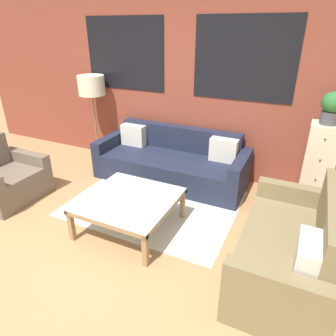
% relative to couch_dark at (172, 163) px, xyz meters
% --- Properties ---
extents(ground_plane, '(16.00, 16.00, 0.00)m').
position_rel_couch_dark_xyz_m(ground_plane, '(-0.09, -1.95, -0.28)').
color(ground_plane, '#AD7F51').
extents(wall_back_brick, '(8.40, 0.09, 2.80)m').
position_rel_couch_dark_xyz_m(wall_back_brick, '(-0.09, 0.49, 1.13)').
color(wall_back_brick, brown).
rests_on(wall_back_brick, ground_plane).
extents(rug, '(2.18, 1.70, 0.00)m').
position_rel_couch_dark_xyz_m(rug, '(0.09, -0.76, -0.27)').
color(rug, silver).
rests_on(rug, ground_plane).
extents(couch_dark, '(2.31, 0.88, 0.78)m').
position_rel_couch_dark_xyz_m(couch_dark, '(0.00, 0.00, 0.00)').
color(couch_dark, '#1E2338').
rests_on(couch_dark, ground_plane).
extents(settee_vintage, '(0.80, 1.58, 0.92)m').
position_rel_couch_dark_xyz_m(settee_vintage, '(1.86, -1.38, 0.03)').
color(settee_vintage, olive).
rests_on(settee_vintage, ground_plane).
extents(armchair_corner, '(0.80, 0.88, 0.84)m').
position_rel_couch_dark_xyz_m(armchair_corner, '(-1.85, -1.50, 0.00)').
color(armchair_corner, '#6B5B4C').
rests_on(armchair_corner, ground_plane).
extents(coffee_table, '(1.02, 1.02, 0.41)m').
position_rel_couch_dark_xyz_m(coffee_table, '(0.09, -1.37, 0.08)').
color(coffee_table, silver).
rests_on(coffee_table, ground_plane).
extents(floor_lamp, '(0.44, 0.44, 1.48)m').
position_rel_couch_dark_xyz_m(floor_lamp, '(-1.55, 0.17, 1.00)').
color(floor_lamp, olive).
rests_on(floor_lamp, ground_plane).
extents(drawer_cabinet, '(0.37, 0.38, 1.11)m').
position_rel_couch_dark_xyz_m(drawer_cabinet, '(2.02, 0.23, 0.28)').
color(drawer_cabinet, beige).
rests_on(drawer_cabinet, ground_plane).
extents(potted_plant, '(0.26, 0.26, 0.40)m').
position_rel_couch_dark_xyz_m(potted_plant, '(2.02, 0.23, 1.05)').
color(potted_plant, '#47474C').
rests_on(potted_plant, drawer_cabinet).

